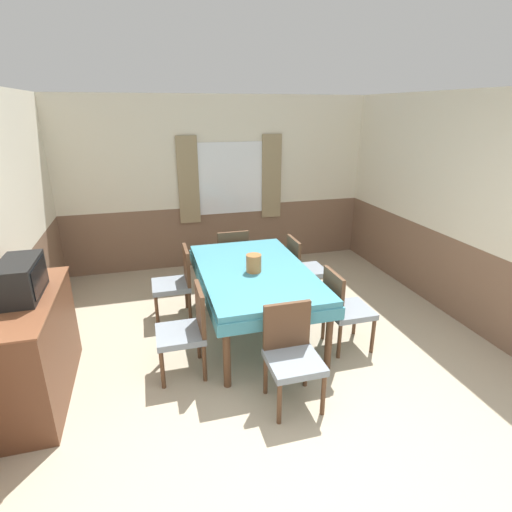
{
  "coord_description": "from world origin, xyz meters",
  "views": [
    {
      "loc": [
        -1.1,
        -2.0,
        2.4
      ],
      "look_at": [
        -0.02,
        1.88,
        0.91
      ],
      "focal_mm": 28.0,
      "sensor_mm": 36.0,
      "label": 1
    }
  ],
  "objects_px": {
    "dining_table": "(254,278)",
    "chair_right_near": "(344,307)",
    "chair_left_far": "(176,281)",
    "chair_left_near": "(187,328)",
    "vase": "(254,263)",
    "chair_head_near": "(292,352)",
    "sideboard": "(36,348)",
    "chair_head_window": "(231,257)",
    "chair_right_far": "(303,267)",
    "tv": "(21,279)"
  },
  "relations": [
    {
      "from": "chair_left_far",
      "to": "vase",
      "type": "height_order",
      "value": "vase"
    },
    {
      "from": "chair_right_far",
      "to": "chair_right_near",
      "type": "relative_size",
      "value": 1.0
    },
    {
      "from": "sideboard",
      "to": "chair_right_near",
      "type": "bearing_deg",
      "value": 0.0
    },
    {
      "from": "chair_left_far",
      "to": "vase",
      "type": "distance_m",
      "value": 1.08
    },
    {
      "from": "chair_left_far",
      "to": "chair_right_near",
      "type": "relative_size",
      "value": 1.0
    },
    {
      "from": "chair_right_near",
      "to": "vase",
      "type": "relative_size",
      "value": 4.56
    },
    {
      "from": "chair_right_near",
      "to": "sideboard",
      "type": "height_order",
      "value": "sideboard"
    },
    {
      "from": "dining_table",
      "to": "chair_left_near",
      "type": "xyz_separation_m",
      "value": [
        -0.81,
        -0.57,
        -0.18
      ]
    },
    {
      "from": "chair_head_window",
      "to": "tv",
      "type": "xyz_separation_m",
      "value": [
        -2.1,
        -1.72,
        0.63
      ]
    },
    {
      "from": "chair_head_window",
      "to": "vase",
      "type": "height_order",
      "value": "vase"
    },
    {
      "from": "chair_left_near",
      "to": "vase",
      "type": "xyz_separation_m",
      "value": [
        0.79,
        0.51,
        0.38
      ]
    },
    {
      "from": "tv",
      "to": "chair_left_near",
      "type": "bearing_deg",
      "value": -2.37
    },
    {
      "from": "chair_head_near",
      "to": "vase",
      "type": "bearing_deg",
      "value": -88.93
    },
    {
      "from": "chair_head_near",
      "to": "sideboard",
      "type": "bearing_deg",
      "value": -16.79
    },
    {
      "from": "chair_right_far",
      "to": "chair_left_far",
      "type": "relative_size",
      "value": 1.0
    },
    {
      "from": "dining_table",
      "to": "chair_right_near",
      "type": "xyz_separation_m",
      "value": [
        0.81,
        -0.57,
        -0.18
      ]
    },
    {
      "from": "chair_right_far",
      "to": "vase",
      "type": "xyz_separation_m",
      "value": [
        -0.83,
        -0.63,
        0.38
      ]
    },
    {
      "from": "vase",
      "to": "chair_head_window",
      "type": "bearing_deg",
      "value": 89.03
    },
    {
      "from": "chair_head_near",
      "to": "tv",
      "type": "bearing_deg",
      "value": -18.0
    },
    {
      "from": "chair_head_window",
      "to": "tv",
      "type": "distance_m",
      "value": 2.79
    },
    {
      "from": "tv",
      "to": "chair_head_window",
      "type": "bearing_deg",
      "value": 39.21
    },
    {
      "from": "chair_left_far",
      "to": "tv",
      "type": "distance_m",
      "value": 1.8
    },
    {
      "from": "chair_head_window",
      "to": "tv",
      "type": "bearing_deg",
      "value": -140.79
    },
    {
      "from": "chair_right_near",
      "to": "chair_right_far",
      "type": "bearing_deg",
      "value": -180.0
    },
    {
      "from": "chair_left_near",
      "to": "chair_right_far",
      "type": "distance_m",
      "value": 1.98
    },
    {
      "from": "chair_left_far",
      "to": "tv",
      "type": "relative_size",
      "value": 1.56
    },
    {
      "from": "chair_head_window",
      "to": "chair_left_far",
      "type": "bearing_deg",
      "value": -142.05
    },
    {
      "from": "sideboard",
      "to": "vase",
      "type": "xyz_separation_m",
      "value": [
        2.06,
        0.51,
        0.37
      ]
    },
    {
      "from": "chair_head_window",
      "to": "chair_right_near",
      "type": "relative_size",
      "value": 1.0
    },
    {
      "from": "chair_left_far",
      "to": "chair_head_near",
      "type": "bearing_deg",
      "value": -155.47
    },
    {
      "from": "chair_head_near",
      "to": "chair_right_far",
      "type": "height_order",
      "value": "same"
    },
    {
      "from": "chair_left_far",
      "to": "vase",
      "type": "xyz_separation_m",
      "value": [
        0.79,
        -0.63,
        0.38
      ]
    },
    {
      "from": "sideboard",
      "to": "vase",
      "type": "bearing_deg",
      "value": 13.77
    },
    {
      "from": "chair_head_window",
      "to": "chair_left_far",
      "type": "xyz_separation_m",
      "value": [
        -0.81,
        -0.63,
        0.0
      ]
    },
    {
      "from": "dining_table",
      "to": "tv",
      "type": "relative_size",
      "value": 3.54
    },
    {
      "from": "tv",
      "to": "dining_table",
      "type": "bearing_deg",
      "value": 13.79
    },
    {
      "from": "chair_left_far",
      "to": "chair_right_near",
      "type": "xyz_separation_m",
      "value": [
        1.61,
        -1.14,
        0.0
      ]
    },
    {
      "from": "dining_table",
      "to": "chair_right_near",
      "type": "bearing_deg",
      "value": -35.21
    },
    {
      "from": "chair_right_near",
      "to": "chair_left_far",
      "type": "bearing_deg",
      "value": -125.21
    },
    {
      "from": "chair_head_window",
      "to": "sideboard",
      "type": "xyz_separation_m",
      "value": [
        -2.09,
        -1.77,
        0.01
      ]
    },
    {
      "from": "chair_left_far",
      "to": "tv",
      "type": "height_order",
      "value": "tv"
    },
    {
      "from": "chair_right_near",
      "to": "sideboard",
      "type": "relative_size",
      "value": 0.64
    },
    {
      "from": "chair_left_near",
      "to": "chair_right_far",
      "type": "height_order",
      "value": "same"
    },
    {
      "from": "chair_head_window",
      "to": "chair_left_near",
      "type": "height_order",
      "value": "same"
    },
    {
      "from": "chair_left_near",
      "to": "dining_table",
      "type": "bearing_deg",
      "value": -54.79
    },
    {
      "from": "chair_left_near",
      "to": "sideboard",
      "type": "distance_m",
      "value": 1.28
    },
    {
      "from": "chair_right_near",
      "to": "vase",
      "type": "distance_m",
      "value": 1.04
    },
    {
      "from": "chair_left_far",
      "to": "vase",
      "type": "bearing_deg",
      "value": -128.87
    },
    {
      "from": "chair_head_window",
      "to": "sideboard",
      "type": "bearing_deg",
      "value": -139.7
    },
    {
      "from": "chair_head_near",
      "to": "tv",
      "type": "relative_size",
      "value": 1.56
    }
  ]
}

